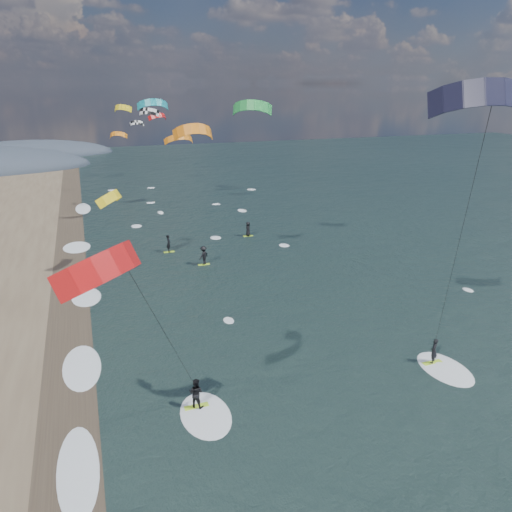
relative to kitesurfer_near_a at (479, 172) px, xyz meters
name	(u,v)px	position (x,y,z in m)	size (l,w,h in m)	color
ground	(374,503)	(-6.18, -3.43, -12.79)	(260.00, 260.00, 0.00)	black
wet_sand_strip	(68,419)	(-18.18, 6.57, -12.79)	(3.00, 240.00, 0.00)	#382D23
kitesurfer_near_a	(479,172)	(0.00, 0.00, 0.00)	(7.74, 8.74, 16.99)	#BCF22A
kitesurfer_near_b	(155,320)	(-14.03, 1.06, -5.23)	(6.95, 9.21, 12.04)	#BCF22A
far_kitesurfers	(210,245)	(-4.73, 29.83, -11.88)	(10.57, 8.66, 1.86)	#BCF22A
bg_kite_field	(154,125)	(-6.59, 50.82, -1.58)	(14.54, 69.69, 8.89)	orange
shoreline_surf	(90,368)	(-16.98, 11.32, -12.79)	(2.40, 79.40, 0.11)	white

